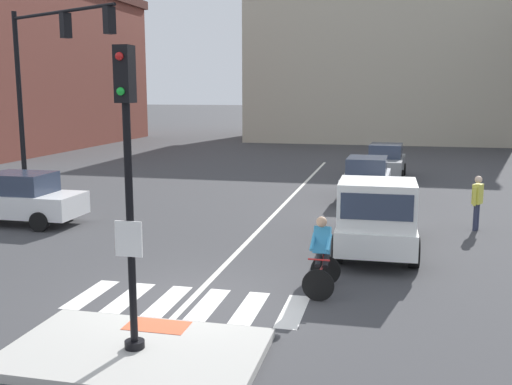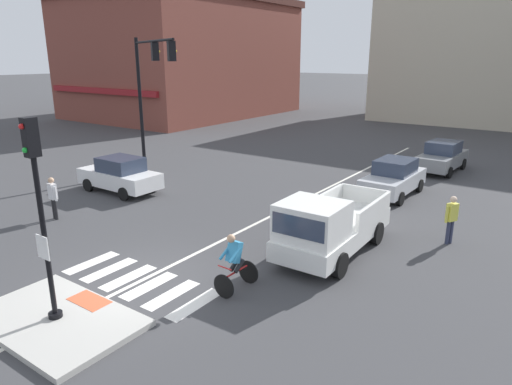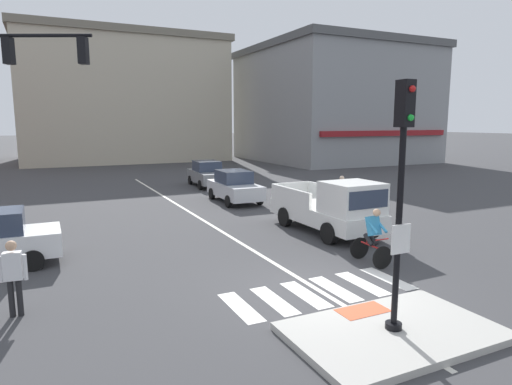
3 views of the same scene
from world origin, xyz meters
TOP-DOWN VIEW (x-y plane):
  - ground_plane at (0.00, 0.00)m, footprint 300.00×300.00m
  - traffic_island at (0.00, -2.55)m, footprint 4.07×2.54m
  - tactile_pad_front at (0.00, -1.63)m, footprint 1.10×0.60m
  - signal_pole at (0.00, -2.56)m, footprint 0.44×0.38m
  - crosswalk_stripe_a at (-2.14, -0.02)m, footprint 0.44×1.80m
  - crosswalk_stripe_b at (-1.28, -0.02)m, footprint 0.44×1.80m
  - crosswalk_stripe_c at (-0.43, -0.02)m, footprint 0.44×1.80m
  - crosswalk_stripe_d at (0.43, -0.02)m, footprint 0.44×1.80m
  - crosswalk_stripe_e at (1.28, -0.02)m, footprint 0.44×1.80m
  - crosswalk_stripe_f at (2.14, -0.02)m, footprint 0.44×1.80m
  - lane_centre_line at (0.01, 10.00)m, footprint 0.14×28.00m
  - traffic_light_mast at (-7.91, 7.94)m, footprint 5.28×2.72m
  - building_corner_left at (2.26, 43.24)m, footprint 21.08×15.63m
  - car_grey_eastbound_distant at (3.55, 18.33)m, footprint 2.02×4.19m
  - car_white_cross_left at (-7.62, 5.57)m, footprint 4.10×1.85m
  - car_silver_eastbound_far at (2.93, 12.35)m, footprint 1.92×4.14m
  - pickup_truck_white_eastbound_mid at (3.56, 4.56)m, footprint 2.12×5.13m
  - cyclist at (2.55, 1.11)m, footprint 0.69×1.11m
  - pedestrian_waiting_far_side at (6.44, 7.88)m, footprint 0.36×0.50m

SIDE VIEW (x-z plane):
  - ground_plane at x=0.00m, z-range 0.00..0.00m
  - crosswalk_stripe_a at x=-2.14m, z-range 0.00..0.01m
  - crosswalk_stripe_b at x=-1.28m, z-range 0.00..0.01m
  - crosswalk_stripe_c at x=-0.43m, z-range 0.00..0.01m
  - crosswalk_stripe_d at x=0.43m, z-range 0.00..0.01m
  - crosswalk_stripe_e at x=1.28m, z-range 0.00..0.01m
  - crosswalk_stripe_f at x=2.14m, z-range 0.00..0.01m
  - lane_centre_line at x=0.01m, z-range 0.00..0.01m
  - traffic_island at x=0.00m, z-range 0.00..0.15m
  - tactile_pad_front at x=0.00m, z-range 0.15..0.16m
  - car_grey_eastbound_distant at x=3.55m, z-range -0.01..1.63m
  - car_white_cross_left at x=-7.62m, z-range -0.01..1.63m
  - car_silver_eastbound_far at x=2.93m, z-range -0.01..1.63m
  - cyclist at x=2.55m, z-range 0.03..1.71m
  - pickup_truck_white_eastbound_mid at x=3.56m, z-range -0.06..2.02m
  - pedestrian_waiting_far_side at x=6.44m, z-range 0.15..1.82m
  - signal_pole at x=0.00m, z-range 0.63..5.35m
  - traffic_light_mast at x=-7.91m, z-range 1.38..8.36m
  - building_corner_left at x=2.26m, z-range 0.02..13.19m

